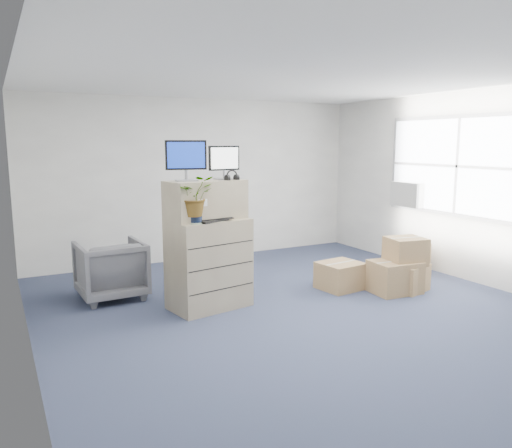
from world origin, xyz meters
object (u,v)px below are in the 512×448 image
Objects in this scene: monitor_left at (186,158)px; water_bottle at (207,207)px; filing_cabinet_lower at (209,264)px; monitor_right at (224,161)px; keyboard at (213,220)px; potted_plant at (195,201)px; office_chair at (111,267)px.

water_bottle is at bearing 17.22° from monitor_left.
filing_cabinet_lower is 2.29× the size of monitor_left.
monitor_left reaches higher than monitor_right.
water_bottle is at bearing 66.07° from filing_cabinet_lower.
keyboard reaches higher than filing_cabinet_lower.
potted_plant is at bearing -134.91° from water_bottle.
filing_cabinet_lower is 0.59m from keyboard.
office_chair is (-1.03, 0.88, -0.84)m from water_bottle.
filing_cabinet_lower is at bearing -104.11° from water_bottle.
keyboard is at bearing -22.86° from monitor_left.
monitor_right is at bearing 142.49° from office_chair.
filing_cabinet_lower is 2.65× the size of monitor_right.
monitor_left is 0.80m from keyboard.
monitor_right is at bearing -0.26° from water_bottle.
office_chair is at bearing 139.89° from monitor_right.
filing_cabinet_lower is at bearing -169.46° from monitor_right.
monitor_left reaches higher than keyboard.
keyboard is 0.58× the size of office_chair.
potted_plant is (-0.25, -0.19, 0.82)m from filing_cabinet_lower.
potted_plant is at bearing 167.96° from keyboard.
keyboard is 1.00× the size of potted_plant.
monitor_left is (-0.25, 0.04, 1.31)m from filing_cabinet_lower.
monitor_left reaches higher than filing_cabinet_lower.
water_bottle reaches higher than filing_cabinet_lower.
water_bottle is at bearing 136.79° from office_chair.
filing_cabinet_lower is 1.40m from office_chair.
monitor_left is 0.57× the size of office_chair.
keyboard is 0.25m from water_bottle.
monitor_right is 2.09m from office_chair.
filing_cabinet_lower is 1.30m from monitor_right.
monitor_left is 0.99× the size of potted_plant.
office_chair is at bearing 107.97° from keyboard.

